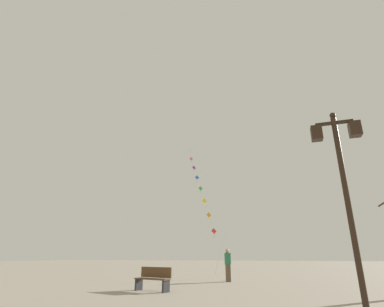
% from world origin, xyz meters
% --- Properties ---
extents(ground_plane, '(160.00, 160.00, 0.00)m').
position_xyz_m(ground_plane, '(0.00, 20.00, 0.00)').
color(ground_plane, gray).
extents(twin_lantern_lamp_post, '(1.23, 0.28, 5.05)m').
position_xyz_m(twin_lantern_lamp_post, '(2.72, 7.68, 3.48)').
color(twin_lantern_lamp_post, black).
rests_on(twin_lantern_lamp_post, ground_plane).
extents(kite_train, '(5.70, 9.34, 11.81)m').
position_xyz_m(kite_train, '(-5.31, 22.48, 6.37)').
color(kite_train, brown).
rests_on(kite_train, ground_plane).
extents(kite_flyer, '(0.44, 0.61, 1.71)m').
position_xyz_m(kite_flyer, '(-2.16, 16.64, 0.90)').
color(kite_flyer, brown).
rests_on(kite_flyer, ground_plane).
extents(park_bench, '(1.66, 0.89, 0.89)m').
position_xyz_m(park_bench, '(-4.12, 11.22, 0.45)').
color(park_bench, brown).
rests_on(park_bench, ground_plane).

